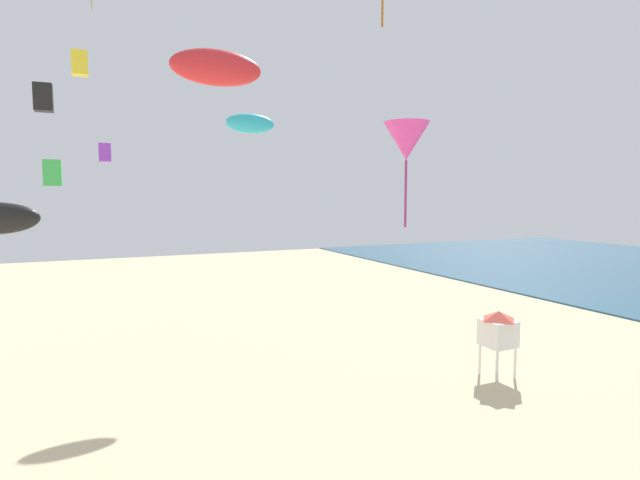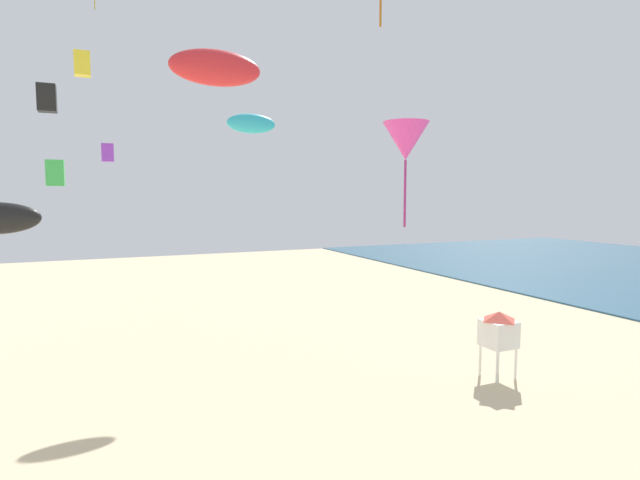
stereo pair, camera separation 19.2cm
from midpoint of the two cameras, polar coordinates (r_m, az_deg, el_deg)
name	(u,v)px [view 2 (the right image)]	position (r m, az deg, el deg)	size (l,w,h in m)	color
lifeguard_stand	(499,330)	(20.46, 19.88, -9.59)	(1.10, 1.10, 2.55)	white
kite_yellow_box	(82,64)	(30.42, -25.21, 17.64)	(0.78, 0.78, 1.23)	yellow
kite_green_box	(55,173)	(29.24, -27.68, 6.74)	(0.84, 0.84, 1.32)	green
kite_magenta_delta	(406,141)	(16.96, 10.04, 10.98)	(1.51, 1.51, 3.44)	#DB3D9E
kite_cyan_parafoil	(251,124)	(24.09, -7.57, 12.96)	(2.32, 0.64, 0.90)	#2DB7CC
kite_black_box	(47,98)	(36.78, -28.46, 13.97)	(1.08, 1.08, 1.69)	black
kite_red_parafoil	(216,68)	(16.62, -11.42, 18.60)	(2.84, 0.79, 1.11)	red
kite_purple_box	(107,153)	(32.52, -22.82, 9.13)	(0.67, 0.67, 1.05)	purple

